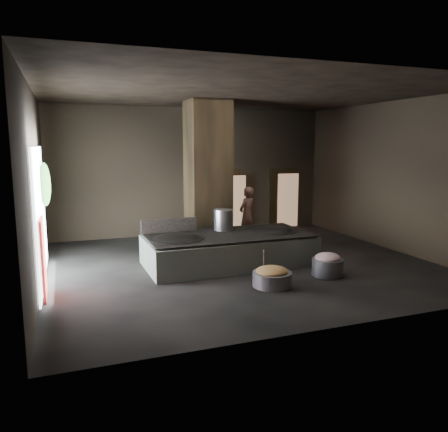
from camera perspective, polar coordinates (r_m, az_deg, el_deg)
name	(u,v)px	position (r m, az deg, el deg)	size (l,w,h in m)	color
floor	(240,265)	(11.97, 2.13, -6.44)	(10.00, 9.00, 0.10)	black
ceiling	(241,91)	(11.61, 2.27, 15.99)	(10.00, 9.00, 0.10)	black
back_wall	(193,171)	(15.86, -4.08, 5.84)	(10.00, 0.10, 4.50)	black
front_wall	(344,202)	(7.58, 15.36, 1.82)	(10.00, 0.10, 4.50)	black
left_wall	(33,187)	(10.73, -23.68, 3.46)	(0.10, 9.00, 4.50)	black
right_wall	(395,176)	(14.27, 21.39, 4.85)	(0.10, 9.00, 4.50)	black
pillar	(208,176)	(13.24, -2.15, 5.19)	(1.20, 1.20, 4.50)	black
hearth_platform	(229,250)	(11.80, 0.62, -4.49)	(4.43, 2.12, 0.77)	#B3C3B0
platform_cap	(229,235)	(11.70, 0.62, -2.44)	(4.34, 2.08, 0.03)	black
wok_left	(177,241)	(11.25, -6.22, -3.32)	(1.40, 1.40, 0.39)	black
wok_left_rim	(176,239)	(11.23, -6.23, -2.97)	(1.43, 1.43, 0.05)	black
wok_right	(273,233)	(12.29, 6.44, -2.24)	(1.30, 1.30, 0.37)	black
wok_right_rim	(273,231)	(12.28, 6.44, -1.92)	(1.33, 1.33, 0.05)	black
stock_pot	(223,220)	(12.17, -0.07, -0.48)	(0.54, 0.54, 0.58)	#B0B2B8
splash_guard	(169,225)	(11.96, -7.17, -1.21)	(1.54, 0.06, 0.39)	black
cook	(247,215)	(14.30, 3.02, 0.14)	(0.68, 0.44, 1.85)	#935E4A
veg_basin	(272,279)	(10.12, 6.29, -8.19)	(0.89, 0.89, 0.33)	gray
veg_fill	(272,271)	(10.06, 6.31, -7.18)	(0.73, 0.73, 0.23)	#929247
ladle	(264,262)	(10.08, 5.18, -5.96)	(0.03, 0.03, 0.70)	#B0B2B8
meat_basin	(327,267)	(11.13, 13.36, -6.52)	(0.76, 0.76, 0.42)	gray
meat_fill	(328,258)	(11.07, 13.41, -5.32)	(0.63, 0.63, 0.24)	#BF7275
doorway_near	(225,202)	(16.25, 0.13, 1.87)	(1.18, 0.08, 2.38)	black
doorway_near_glow	(234,204)	(16.15, 1.38, 1.64)	(0.87, 0.04, 2.07)	#8C6647
doorway_far	(283,199)	(17.22, 7.65, 2.21)	(1.18, 0.08, 2.38)	black
doorway_far_glow	(288,200)	(17.28, 8.33, 2.05)	(0.88, 0.04, 2.09)	#8C6647
left_opening	(40,214)	(11.00, -22.88, 0.22)	(0.04, 4.20, 3.10)	white
pavilion_sliver	(43,259)	(9.86, -22.53, -5.18)	(0.05, 0.90, 1.70)	maroon
tree_silhouette	(45,184)	(12.02, -22.35, 3.85)	(0.28, 1.10, 1.10)	#194714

